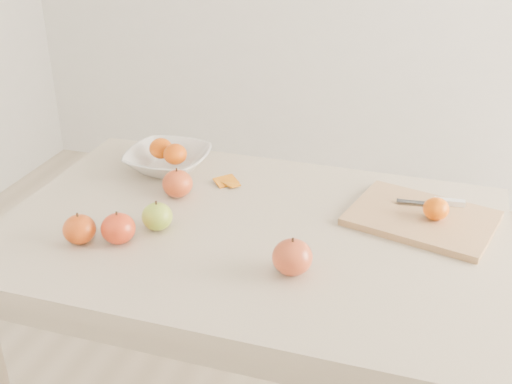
% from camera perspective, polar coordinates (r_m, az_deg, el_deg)
% --- Properties ---
extents(table, '(1.20, 0.80, 0.75)m').
position_cam_1_polar(table, '(1.60, -0.55, -6.18)').
color(table, beige).
rests_on(table, ground).
extents(cutting_board, '(0.38, 0.32, 0.02)m').
position_cam_1_polar(cutting_board, '(1.62, 14.52, -2.27)').
color(cutting_board, tan).
rests_on(cutting_board, table).
extents(board_tangerine, '(0.06, 0.06, 0.05)m').
position_cam_1_polar(board_tangerine, '(1.59, 15.71, -1.45)').
color(board_tangerine, '#CE5207').
rests_on(board_tangerine, cutting_board).
extents(fruit_bowl, '(0.23, 0.23, 0.06)m').
position_cam_1_polar(fruit_bowl, '(1.84, -7.82, 2.82)').
color(fruit_bowl, white).
rests_on(fruit_bowl, table).
extents(bowl_tangerine_near, '(0.07, 0.07, 0.06)m').
position_cam_1_polar(bowl_tangerine_near, '(1.85, -8.45, 3.86)').
color(bowl_tangerine_near, orange).
rests_on(bowl_tangerine_near, fruit_bowl).
extents(bowl_tangerine_far, '(0.07, 0.07, 0.06)m').
position_cam_1_polar(bowl_tangerine_far, '(1.80, -7.21, 3.37)').
color(bowl_tangerine_far, '#C83507').
rests_on(bowl_tangerine_far, fruit_bowl).
extents(orange_peel_a, '(0.07, 0.07, 0.01)m').
position_cam_1_polar(orange_peel_a, '(1.75, -2.68, 0.85)').
color(orange_peel_a, '#C9690E').
rests_on(orange_peel_a, table).
extents(orange_peel_b, '(0.06, 0.05, 0.01)m').
position_cam_1_polar(orange_peel_b, '(1.74, -2.25, 0.66)').
color(orange_peel_b, '#C56A0D').
rests_on(orange_peel_b, table).
extents(paring_knife, '(0.17, 0.05, 0.01)m').
position_cam_1_polar(paring_knife, '(1.67, 16.36, -0.87)').
color(paring_knife, white).
rests_on(paring_knife, cutting_board).
extents(apple_green, '(0.07, 0.07, 0.07)m').
position_cam_1_polar(apple_green, '(1.54, -8.78, -2.16)').
color(apple_green, '#82A11D').
rests_on(apple_green, table).
extents(apple_red_c, '(0.08, 0.08, 0.07)m').
position_cam_1_polar(apple_red_c, '(1.50, -12.15, -3.19)').
color(apple_red_c, '#A61E0C').
rests_on(apple_red_c, table).
extents(apple_red_e, '(0.09, 0.09, 0.08)m').
position_cam_1_polar(apple_red_e, '(1.36, 3.24, -5.81)').
color(apple_red_e, maroon).
rests_on(apple_red_e, table).
extents(apple_red_d, '(0.08, 0.08, 0.07)m').
position_cam_1_polar(apple_red_d, '(1.52, -15.43, -3.21)').
color(apple_red_d, '#941607').
rests_on(apple_red_d, table).
extents(apple_red_a, '(0.08, 0.08, 0.07)m').
position_cam_1_polar(apple_red_a, '(1.68, -7.00, 0.75)').
color(apple_red_a, '#A31811').
rests_on(apple_red_a, table).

